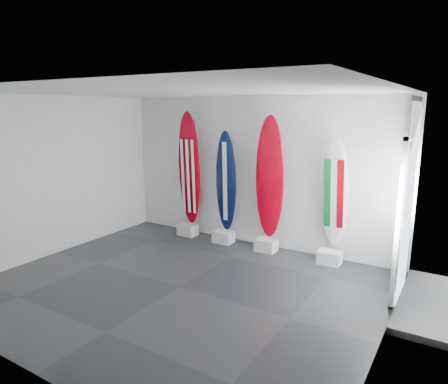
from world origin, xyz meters
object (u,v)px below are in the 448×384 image
Objects in this scene: surfboard_navy at (226,182)px; surfboard_swiss at (270,178)px; surfboard_usa at (189,169)px; surfboard_italy at (335,194)px.

surfboard_navy is 1.00m from surfboard_swiss.
surfboard_usa reaches higher than surfboard_italy.
surfboard_swiss is (1.92, 0.00, -0.03)m from surfboard_usa.
surfboard_usa is at bearing 179.39° from surfboard_navy.
surfboard_swiss is at bearing -0.83° from surfboard_usa.
surfboard_navy is at bearing -0.83° from surfboard_usa.
surfboard_usa is 0.95m from surfboard_navy.
surfboard_navy is at bearing 164.84° from surfboard_swiss.
surfboard_swiss is 1.27m from surfboard_italy.
surfboard_italy is (2.25, 0.00, -0.01)m from surfboard_navy.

